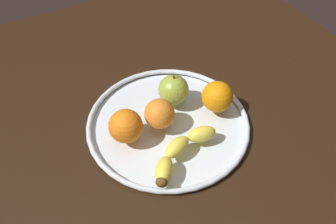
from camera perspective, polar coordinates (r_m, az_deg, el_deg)
The scene contains 7 objects.
ground_plane at distance 87.29cm, azimuth -0.00°, elevation -3.07°, with size 125.90×125.90×4.00cm, color black.
fruit_bowl at distance 85.09cm, azimuth -0.00°, elevation -1.80°, with size 38.18×38.18×1.80cm.
banana at distance 76.62cm, azimuth 2.00°, elevation -6.19°, with size 18.57×10.61×3.51cm.
apple at distance 86.44cm, azimuth 0.88°, elevation 3.50°, with size 7.35×7.35×8.15cm.
orange_center at distance 79.07cm, azimuth -6.77°, elevation -2.05°, with size 7.56×7.56×7.56cm, color orange.
orange_front_right at distance 85.52cm, azimuth 7.78°, elevation 2.42°, with size 7.42×7.42×7.42cm, color orange.
orange_back_right at distance 81.09cm, azimuth -1.29°, elevation -0.37°, with size 6.96×6.96×6.96cm, color orange.
Camera 1 is at (26.80, 49.67, 64.59)cm, focal length 38.71 mm.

